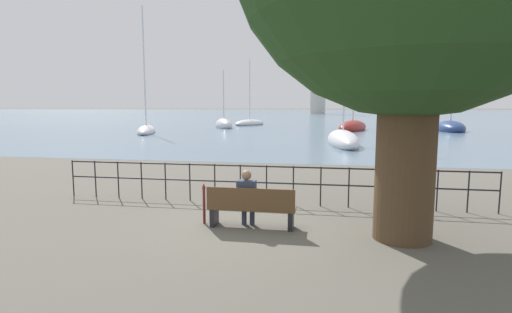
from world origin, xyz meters
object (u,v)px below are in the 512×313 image
Objects in this scene: sailboat_4 at (224,125)px; harbor_lighthouse at (318,79)px; sailboat_2 at (146,130)px; sailboat_1 at (353,127)px; park_bench at (251,208)px; closed_umbrella at (204,201)px; sailboat_3 at (343,140)px; seated_person_left at (247,196)px; sailboat_5 at (450,128)px; sailboat_0 at (250,123)px.

sailboat_4 is 92.91m from harbor_lighthouse.
sailboat_2 is 103.96m from harbor_lighthouse.
park_bench is at bearing -78.90° from sailboat_1.
sailboat_1 is at bearing -0.34° from sailboat_2.
closed_umbrella is 40.43m from sailboat_4.
sailboat_3 reaches higher than sailboat_4.
park_bench is 0.15× the size of sailboat_2.
harbor_lighthouse reaches higher than park_bench.
harbor_lighthouse reaches higher than seated_person_left.
harbor_lighthouse is at bearing 101.44° from sailboat_5.
sailboat_4 reaches higher than seated_person_left.
seated_person_left is 0.05× the size of harbor_lighthouse.
sailboat_5 is (25.32, -2.46, 0.01)m from sailboat_4.
sailboat_2 is at bearing -139.39° from sailboat_4.
sailboat_2 is (-16.10, 28.76, -0.13)m from park_bench.
park_bench is 1.11m from closed_umbrella.
sailboat_2 is at bearing -86.64° from sailboat_0.
sailboat_0 reaches higher than sailboat_3.
sailboat_1 is 1.17× the size of sailboat_4.
sailboat_2 is 20.86m from sailboat_3.
sailboat_0 reaches higher than seated_person_left.
closed_umbrella is 36.78m from sailboat_1.
sailboat_2 is 1.11× the size of sailboat_5.
sailboat_3 is (2.74, 19.48, -0.37)m from seated_person_left.
seated_person_left is 40.74m from sailboat_4.
sailboat_1 is at bearing 83.30° from park_bench.
sailboat_4 is (-10.95, 39.34, -0.08)m from park_bench.
sailboat_3 is (11.73, -26.92, 0.04)m from sailboat_0.
sailboat_0 is 19.06m from sailboat_2.
sailboat_4 is at bearing 105.43° from seated_person_left.
sailboat_1 is at bearing -86.21° from harbor_lighthouse.
seated_person_left is 39.55m from sailboat_5.
sailboat_2 is 31.52m from sailboat_5.
sailboat_4 is at bearing 119.00° from sailboat_3.
sailboat_5 is at bearing -80.16° from harbor_lighthouse.
seated_person_left is 32.83m from sailboat_2.
park_bench is at bearing -34.07° from seated_person_left.
closed_umbrella is at bearing -99.39° from sailboat_4.
sailboat_4 is (-13.58, 19.78, 0.04)m from sailboat_3.
sailboat_1 is 15.50m from sailboat_4.
sailboat_1 is at bearing 83.11° from seated_person_left.
seated_person_left reaches higher than closed_umbrella.
sailboat_2 reaches higher than sailboat_5.
sailboat_4 is 0.66× the size of sailboat_5.
sailboat_5 reaches higher than park_bench.
sailboat_0 is 0.83× the size of sailboat_5.
sailboat_2 reaches higher than sailboat_4.
closed_umbrella is at bearing -111.21° from sailboat_5.
sailboat_1 reaches higher than sailboat_3.
sailboat_2 is at bearing -97.86° from harbor_lighthouse.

